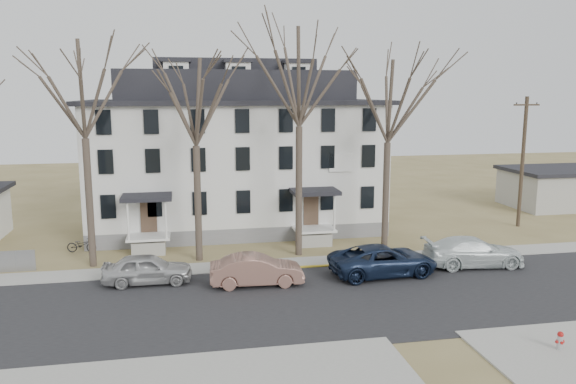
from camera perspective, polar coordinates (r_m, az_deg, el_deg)
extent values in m
plane|color=olive|center=(25.27, 3.50, -12.68)|extent=(120.00, 120.00, 0.00)
cube|color=#27272A|center=(27.07, 2.44, -11.08)|extent=(120.00, 10.00, 0.04)
cube|color=#A09F97|center=(32.62, 0.01, -7.35)|extent=(120.00, 2.00, 0.08)
cube|color=gold|center=(33.06, 8.92, -7.24)|extent=(14.00, 0.25, 0.06)
cube|color=slate|center=(41.79, -5.27, -2.78)|extent=(20.00, 10.00, 1.00)
cube|color=silver|center=(41.02, -5.37, 3.36)|extent=(20.00, 10.00, 8.00)
cube|color=black|center=(40.75, -5.47, 9.09)|extent=(20.80, 10.80, 0.30)
cube|color=black|center=(40.75, -5.50, 10.71)|extent=(16.00, 7.00, 2.00)
cube|color=black|center=(40.79, -5.53, 12.67)|extent=(11.00, 4.50, 0.80)
cube|color=white|center=(35.76, -13.97, -4.42)|extent=(2.60, 2.00, 0.16)
cube|color=white|center=(36.66, 2.67, -3.77)|extent=(2.60, 2.00, 0.16)
cube|color=white|center=(37.24, 5.40, 2.98)|extent=(1.60, 0.08, 1.20)
cube|color=#A09F97|center=(53.80, 25.66, 0.23)|extent=(8.00, 6.00, 3.00)
cube|color=black|center=(53.56, 25.80, 2.02)|extent=(8.50, 6.50, 0.30)
cylinder|color=#473B31|center=(33.34, -19.52, -1.10)|extent=(0.40, 0.40, 7.28)
cylinder|color=#473B31|center=(33.00, -9.14, -1.22)|extent=(0.40, 0.40, 6.76)
cylinder|color=#473B31|center=(33.60, 1.11, 0.01)|extent=(0.40, 0.40, 7.80)
cylinder|color=#473B31|center=(35.22, 9.90, -0.53)|extent=(0.40, 0.40, 6.76)
cylinder|color=#3D3023|center=(44.21, 22.71, 2.78)|extent=(0.28, 0.28, 9.50)
cube|color=#3D3023|center=(43.93, 23.08, 8.15)|extent=(2.00, 0.12, 0.12)
imported|color=#BBBBBB|center=(30.06, -14.08, -7.65)|extent=(4.57, 1.90, 1.55)
imported|color=#8A6053|center=(28.99, -3.21, -7.99)|extent=(4.83, 1.86, 1.57)
imported|color=#16223B|center=(30.92, 9.65, -6.91)|extent=(6.02, 3.10, 1.62)
imported|color=silver|center=(33.68, 18.31, -5.85)|extent=(5.83, 2.74, 1.65)
imported|color=black|center=(36.96, -20.22, -5.12)|extent=(1.91, 0.98, 0.95)
cylinder|color=#B7B7BA|center=(24.62, 25.83, -14.29)|extent=(0.31, 0.31, 0.06)
cylinder|color=#B7B7BA|center=(24.49, 25.88, -13.60)|extent=(0.21, 0.21, 0.55)
sphere|color=#A51411|center=(24.37, 25.95, -12.88)|extent=(0.23, 0.23, 0.23)
cylinder|color=#A51411|center=(24.48, 25.89, -13.52)|extent=(0.33, 0.12, 0.12)
cylinder|color=#A51411|center=(24.48, 25.89, -13.52)|extent=(0.12, 0.29, 0.12)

